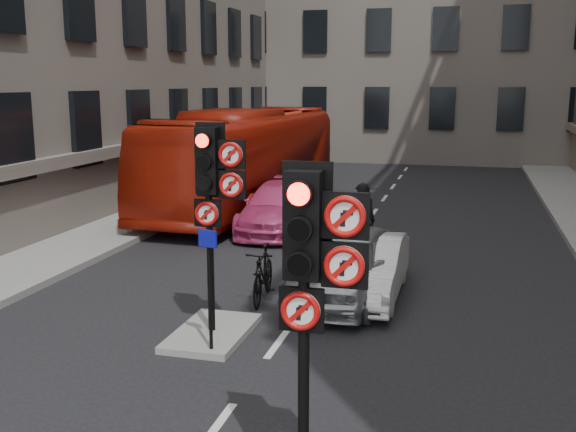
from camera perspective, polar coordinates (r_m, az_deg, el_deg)
The scene contains 11 objects.
pavement_left at distance 20.56m, azimuth -15.02°, elevation -1.10°, with size 3.00×50.00×0.16m, color gray.
centre_island at distance 11.97m, azimuth -6.45°, elevation -9.80°, with size 1.20×2.00×0.12m, color gray.
signal_near at distance 6.77m, azimuth 2.07°, elevation -3.86°, with size 0.91×0.40×3.58m.
signal_far at distance 11.25m, azimuth -6.35°, elevation 2.79°, with size 0.91×0.40×3.58m.
car_silver at distance 13.79m, azimuth 5.09°, elevation -3.99°, with size 1.72×4.28×1.46m, color #94979B.
car_white at distance 13.90m, azimuth 6.81°, elevation -4.35°, with size 1.32×3.79×1.25m, color white.
car_pink at distance 19.98m, azimuth -0.70°, elevation 0.74°, with size 1.95×4.80×1.39m, color #CD3C7A.
bus_red at distance 23.76m, azimuth -3.45°, elevation 4.91°, with size 2.89×12.37×3.44m, color #9B1A0B.
motorcycle at distance 13.62m, azimuth -2.13°, elevation -4.89°, with size 0.53×1.86×1.12m, color black.
motorcyclist at distance 16.71m, azimuth 6.22°, elevation -0.46°, with size 0.71×0.46×1.94m, color black.
info_sign at distance 10.72m, azimuth -6.69°, elevation -4.81°, with size 0.34×0.15×1.97m.
Camera 1 is at (2.93, -5.38, 4.35)m, focal length 42.00 mm.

